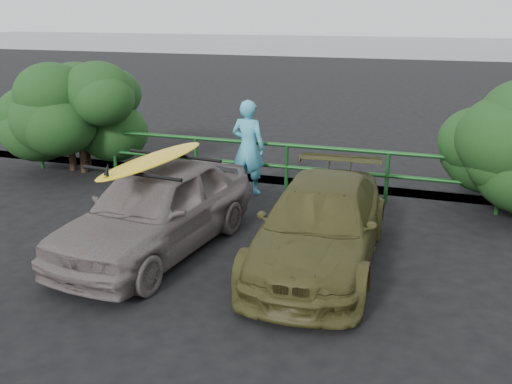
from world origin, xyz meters
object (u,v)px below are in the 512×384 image
at_px(man, 248,147).
at_px(surfboard, 153,160).
at_px(guardrail, 240,164).
at_px(olive_vehicle, 320,225).
at_px(sedan, 156,209).

xyz_separation_m(man, surfboard, (-0.34, -3.22, 0.50)).
bearing_deg(man, guardrail, -36.12).
bearing_deg(man, olive_vehicle, 132.17).
distance_m(guardrail, sedan, 3.46).
xyz_separation_m(olive_vehicle, man, (-2.13, 2.86, 0.35)).
relative_size(guardrail, sedan, 3.51).
relative_size(olive_vehicle, surfboard, 1.61).
bearing_deg(olive_vehicle, guardrail, 124.96).
height_order(man, surfboard, man).
bearing_deg(sedan, man, 89.90).
distance_m(sedan, surfboard, 0.77).
distance_m(guardrail, olive_vehicle, 3.92).
bearing_deg(surfboard, man, 89.90).
height_order(sedan, olive_vehicle, sedan).
xyz_separation_m(guardrail, man, (0.27, -0.24, 0.43)).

